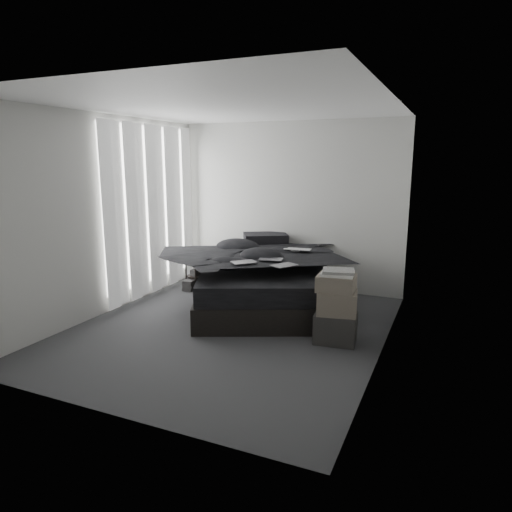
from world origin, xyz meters
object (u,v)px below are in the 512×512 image
at_px(bed, 265,294).
at_px(box_lower, 335,328).
at_px(side_stand, 197,269).
at_px(laptop, 297,244).

relative_size(bed, box_lower, 5.16).
height_order(bed, box_lower, box_lower).
distance_m(bed, side_stand, 1.43).
height_order(laptop, side_stand, laptop).
relative_size(laptop, side_stand, 0.62).
distance_m(laptop, box_lower, 1.59).
xyz_separation_m(bed, box_lower, (1.23, -0.91, 0.01)).
distance_m(bed, laptop, 0.83).
distance_m(laptop, side_stand, 1.83).
height_order(laptop, box_lower, laptop).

